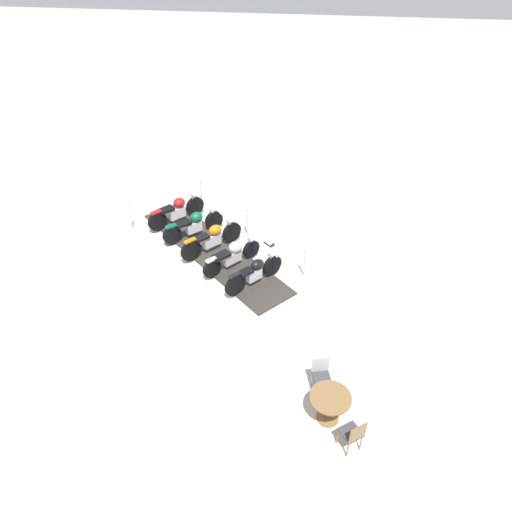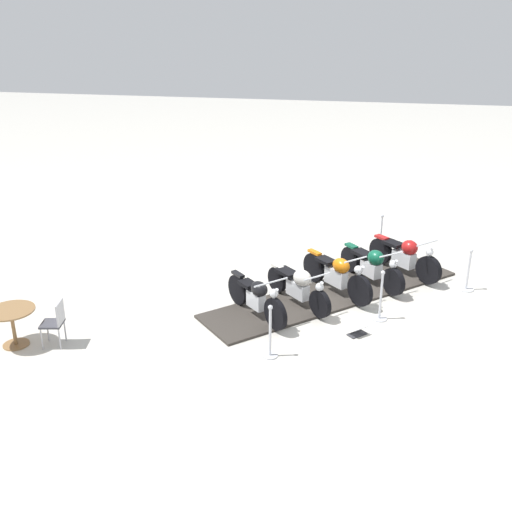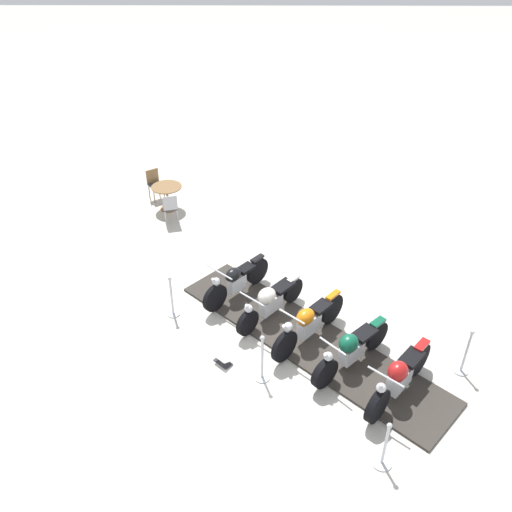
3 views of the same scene
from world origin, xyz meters
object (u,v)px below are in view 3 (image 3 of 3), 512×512
Objects in this scene: motorcycle_cream at (270,301)px; stanchion_right_mid at (262,365)px; info_placard at (223,360)px; motorcycle_maroon at (399,377)px; motorcycle_forest at (351,349)px; cafe_chair_across_table at (155,182)px; cafe_table at (167,192)px; motorcycle_black at (236,280)px; stanchion_right_rear at (384,452)px; motorcycle_copper at (308,323)px; stanchion_right_front at (172,302)px; cafe_chair_near_table at (170,207)px; stanchion_left_rear at (465,357)px.

motorcycle_cream is 1.78m from stanchion_right_mid.
motorcycle_maroon is at bearing -150.94° from info_placard.
motorcycle_forest reaches higher than cafe_chair_across_table.
motorcycle_forest is 1.93× the size of cafe_table.
cafe_table is at bearing -110.32° from motorcycle_black.
stanchion_right_mid is 2.60× the size of info_placard.
cafe_chair_across_table is (-5.86, 7.90, 0.04)m from motorcycle_maroon.
motorcycle_forest is at bearing -54.71° from cafe_table.
motorcycle_maroon is 1.73× the size of stanchion_right_rear.
motorcycle_copper is at bearing 88.85° from motorcycle_black.
stanchion_right_rear is (4.05, -3.81, -0.07)m from stanchion_right_front.
stanchion_right_rear is (2.02, -1.91, -0.06)m from stanchion_right_mid.
stanchion_right_rear is 1.12× the size of cafe_chair_near_table.
motorcycle_cream is at bearing -90.51° from motorcycle_copper.
motorcycle_black is 0.97× the size of motorcycle_cream.
cafe_chair_near_table is 0.96× the size of cafe_chair_across_table.
cafe_chair_near_table is (-2.62, 5.98, 0.17)m from stanchion_right_mid.
motorcycle_black is at bearing 103.65° from stanchion_right_mid.
stanchion_right_mid is 4.01m from stanchion_left_rear.
stanchion_right_mid is 1.22× the size of cafe_chair_near_table.
cafe_chair_near_table is at bearing -101.41° from motorcycle_copper.
stanchion_right_mid is at bearing 36.22° from motorcycle_cream.
motorcycle_copper is at bearing 109.80° from stanchion_right_rear.
motorcycle_black reaches higher than cafe_chair_near_table.
stanchion_right_mid is at bearing -11.85° from cafe_chair_across_table.
stanchion_right_mid is (-1.76, -0.29, -0.14)m from motorcycle_forest.
cafe_chair_across_table is (-0.69, 1.46, 0.03)m from cafe_chair_near_table.
motorcycle_black is at bearing 153.33° from stanchion_left_rear.
stanchion_right_mid is at bearing -58.81° from motorcycle_maroon.
info_placard is at bearing 153.80° from stanchion_right_mid.
stanchion_right_mid is 7.34m from cafe_table.
stanchion_left_rear is 10.29m from cafe_chair_across_table.
stanchion_left_rear reaches higher than cafe_chair_across_table.
cafe_chair_near_table reaches higher than cafe_table.
motorcycle_forest reaches higher than cafe_chair_near_table.
motorcycle_black is at bearing 23.33° from stanchion_right_front.
motorcycle_copper is 1.96× the size of cafe_table.
motorcycle_cream reaches higher than cafe_table.
stanchion_right_front is at bearing -65.78° from motorcycle_forest.
motorcycle_copper is 1.94× the size of cafe_chair_near_table.
stanchion_right_mid is at bearing -170.84° from cafe_chair_near_table.
stanchion_right_mid is (-0.18, -1.77, -0.15)m from motorcycle_cream.
stanchion_left_rear is at bearing 155.55° from motorcycle_maroon.
stanchion_right_front is 6.26m from stanchion_left_rear.
stanchion_left_rear is at bearing -15.83° from stanchion_right_front.
stanchion_left_rear is at bearing -139.06° from info_placard.
motorcycle_forest is 2.22m from stanchion_right_rear.
cafe_chair_near_table is (0.21, -0.80, -0.05)m from cafe_table.
stanchion_right_rear is at bearing 72.96° from motorcycle_black.
cafe_chair_near_table reaches higher than info_placard.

